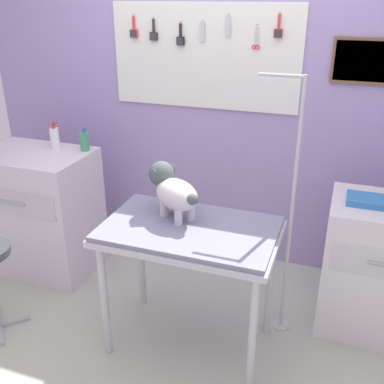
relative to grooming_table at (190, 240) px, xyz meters
name	(u,v)px	position (x,y,z in m)	size (l,w,h in m)	color
ground	(163,355)	(-0.12, -0.15, -0.74)	(4.40, 4.00, 0.04)	#ABAE9C
rear_wall_panel	(225,114)	(-0.12, 1.13, 0.44)	(4.00, 0.11, 2.30)	#9D8BC4
grooming_table	(190,240)	(0.00, 0.00, 0.00)	(0.98, 0.61, 0.81)	#B7B7BC
grooming_arm	(289,224)	(0.50, 0.33, 0.03)	(0.30, 0.11, 1.61)	#B7B7BC
dog	(172,190)	(-0.14, 0.10, 0.25)	(0.39, 0.32, 0.30)	silver
counter_left	(41,211)	(-1.36, 0.44, -0.25)	(0.80, 0.58, 0.94)	silver
cabinet_right	(380,268)	(1.06, 0.54, -0.29)	(0.68, 0.54, 0.86)	silver
detangler_spray	(55,138)	(-1.26, 0.59, 0.30)	(0.07, 0.06, 0.20)	white
spray_bottle_short	(84,141)	(-1.03, 0.62, 0.28)	(0.07, 0.07, 0.17)	#409667
supply_tray	(368,200)	(0.92, 0.52, 0.16)	(0.24, 0.18, 0.04)	#3076BE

